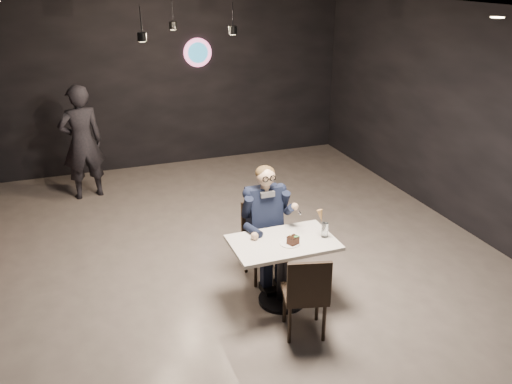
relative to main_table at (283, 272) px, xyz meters
name	(u,v)px	position (x,y,z in m)	size (l,w,h in m)	color
floor	(235,290)	(-0.42, 0.39, -0.38)	(9.00, 9.00, 0.00)	gray
wall_sign	(198,53)	(0.38, 4.86, 1.62)	(0.50, 0.06, 0.50)	pink
pendant_lights	(182,12)	(-0.42, 2.39, 2.51)	(1.40, 1.20, 0.36)	black
main_table	(283,272)	(0.00, 0.00, 0.00)	(1.10, 0.70, 0.75)	silver
chair_far	(264,242)	(0.00, 0.55, 0.09)	(0.42, 0.46, 0.92)	black
chair_near	(305,292)	(0.00, -0.56, 0.09)	(0.42, 0.46, 0.92)	black
seated_man	(264,222)	(0.00, 0.55, 0.34)	(0.60, 0.80, 1.44)	black
dessert_plate	(290,243)	(0.04, -0.08, 0.38)	(0.21, 0.21, 0.01)	white
cake_slice	(293,240)	(0.06, -0.11, 0.42)	(0.11, 0.09, 0.08)	black
mint_leaf	(296,237)	(0.10, -0.12, 0.47)	(0.07, 0.04, 0.01)	#2B8339
sundae_glass	(325,230)	(0.45, -0.06, 0.46)	(0.07, 0.07, 0.16)	silver
wafer_cone	(321,216)	(0.40, -0.04, 0.62)	(0.07, 0.07, 0.13)	#B77E4B
passerby	(82,142)	(-1.78, 3.79, 0.52)	(0.66, 0.43, 1.80)	black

